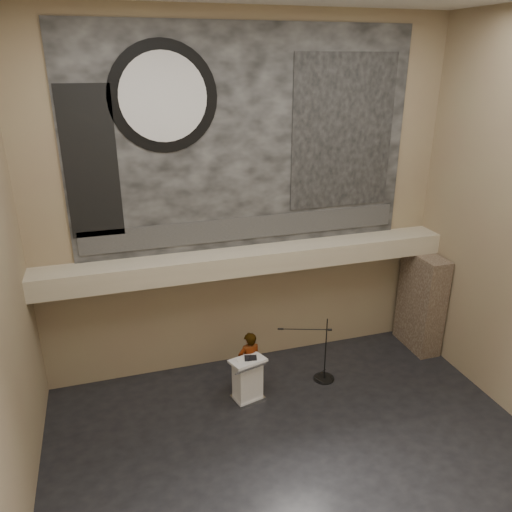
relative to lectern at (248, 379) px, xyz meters
name	(u,v)px	position (x,y,z in m)	size (l,w,h in m)	color
floor	(304,463)	(0.50, -2.24, -0.55)	(10.00, 10.00, 0.00)	black
wall_back	(246,203)	(0.50, 1.76, 3.70)	(10.00, 0.02, 8.50)	#846C54
wall_front	(479,420)	(0.50, -6.24, 3.70)	(10.00, 0.02, 8.50)	#846C54
soffit	(251,260)	(0.50, 1.36, 2.40)	(10.00, 0.80, 0.50)	tan
sprinkler_left	(186,279)	(-1.10, 1.31, 2.12)	(0.04, 0.04, 0.06)	#B2893D
sprinkler_right	(324,262)	(2.40, 1.31, 2.12)	(0.04, 0.04, 0.06)	#B2893D
banner	(246,142)	(0.50, 1.73, 5.15)	(8.00, 0.05, 5.00)	black
banner_text_strip	(247,228)	(0.50, 1.69, 3.10)	(7.76, 0.02, 0.55)	#2E2E2E
banner_clock_rim	(163,97)	(-1.30, 1.69, 6.15)	(2.30, 2.30, 0.02)	black
banner_clock_face	(163,97)	(-1.30, 1.67, 6.15)	(1.84, 1.84, 0.02)	silver
banner_building_print	(343,133)	(2.90, 1.69, 5.25)	(2.60, 0.02, 3.60)	black
banner_brick_print	(91,164)	(-2.90, 1.69, 4.85)	(1.10, 0.02, 3.20)	black
stone_pier	(421,302)	(5.15, 0.91, 0.80)	(0.60, 1.40, 2.70)	#45362A
lectern	(248,379)	(0.00, 0.00, 0.00)	(0.88, 0.71, 1.14)	silver
binder	(251,358)	(0.07, -0.01, 0.56)	(0.28, 0.22, 0.04)	black
papers	(242,361)	(-0.14, -0.03, 0.55)	(0.20, 0.28, 0.01)	silver
speaker_person	(249,362)	(0.14, 0.33, 0.23)	(0.57, 0.38, 1.57)	beige
mic_stand	(323,370)	(2.01, 0.22, -0.31)	(1.37, 0.65, 1.69)	black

